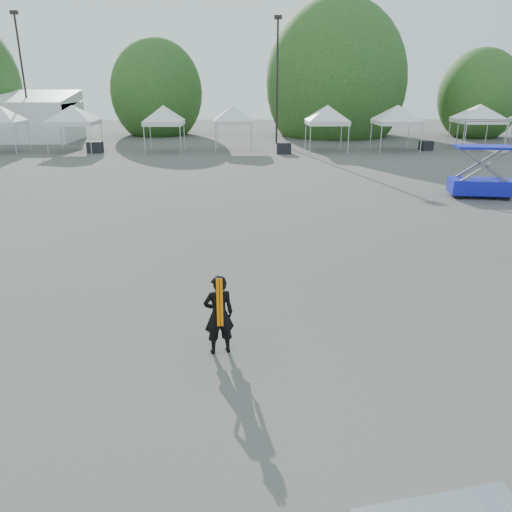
{
  "coord_description": "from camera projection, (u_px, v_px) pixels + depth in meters",
  "views": [
    {
      "loc": [
        0.1,
        -10.5,
        4.99
      ],
      "look_at": [
        0.39,
        -0.02,
        1.3
      ],
      "focal_mm": 35.0,
      "sensor_mm": 36.0,
      "label": 1
    }
  ],
  "objects": [
    {
      "name": "ground",
      "position": [
        239.0,
        309.0,
        11.55
      ],
      "size": [
        120.0,
        120.0,
        0.0
      ],
      "primitive_type": "plane",
      "color": "#474442",
      "rests_on": "ground"
    },
    {
      "name": "tent_b",
      "position": [
        0.0,
        109.0,
        35.89
      ],
      "size": [
        3.88,
        3.88,
        3.88
      ],
      "color": "silver",
      "rests_on": "ground"
    },
    {
      "name": "tent_g",
      "position": [
        398.0,
        109.0,
        36.68
      ],
      "size": [
        4.45,
        4.45,
        3.88
      ],
      "color": "silver",
      "rests_on": "ground"
    },
    {
      "name": "tree_mid_w",
      "position": [
        157.0,
        93.0,
        47.75
      ],
      "size": [
        4.16,
        4.16,
        6.33
      ],
      "color": "#382314",
      "rests_on": "ground"
    },
    {
      "name": "tree_far_e",
      "position": [
        479.0,
        97.0,
        45.82
      ],
      "size": [
        3.84,
        3.84,
        5.84
      ],
      "color": "#382314",
      "rests_on": "ground"
    },
    {
      "name": "tent_e",
      "position": [
        233.0,
        109.0,
        36.81
      ],
      "size": [
        4.01,
        4.01,
        3.88
      ],
      "color": "silver",
      "rests_on": "ground"
    },
    {
      "name": "scissor_lift",
      "position": [
        484.0,
        159.0,
        22.1
      ],
      "size": [
        2.8,
        1.72,
        3.39
      ],
      "rotation": [
        0.0,
        0.0,
        -0.16
      ],
      "color": "#0E0DB1",
      "rests_on": "ground"
    },
    {
      "name": "crate_east",
      "position": [
        426.0,
        146.0,
        37.78
      ],
      "size": [
        1.04,
        0.89,
        0.69
      ],
      "primitive_type": "cube",
      "rotation": [
        0.0,
        0.0,
        0.25
      ],
      "color": "black",
      "rests_on": "ground"
    },
    {
      "name": "tent_d",
      "position": [
        163.0,
        109.0,
        36.11
      ],
      "size": [
        3.9,
        3.9,
        3.88
      ],
      "color": "silver",
      "rests_on": "ground"
    },
    {
      "name": "tent_h",
      "position": [
        480.0,
        108.0,
        38.07
      ],
      "size": [
        4.62,
        4.62,
        3.88
      ],
      "color": "silver",
      "rests_on": "ground"
    },
    {
      "name": "tent_c",
      "position": [
        72.0,
        109.0,
        36.34
      ],
      "size": [
        4.65,
        4.65,
        3.88
      ],
      "color": "silver",
      "rests_on": "ground"
    },
    {
      "name": "man",
      "position": [
        219.0,
        314.0,
        9.45
      ],
      "size": [
        0.66,
        0.52,
        1.6
      ],
      "rotation": [
        0.0,
        0.0,
        3.4
      ],
      "color": "black",
      "rests_on": "ground"
    },
    {
      "name": "crate_mid",
      "position": [
        284.0,
        148.0,
        36.01
      ],
      "size": [
        1.05,
        0.83,
        0.8
      ],
      "primitive_type": "cube",
      "rotation": [
        0.0,
        0.0,
        -0.03
      ],
      "color": "black",
      "rests_on": "ground"
    },
    {
      "name": "tent_f",
      "position": [
        328.0,
        109.0,
        36.52
      ],
      "size": [
        4.19,
        4.19,
        3.88
      ],
      "color": "silver",
      "rests_on": "ground"
    },
    {
      "name": "light_pole_west",
      "position": [
        22.0,
        71.0,
        41.22
      ],
      "size": [
        0.6,
        0.25,
        10.3
      ],
      "color": "black",
      "rests_on": "ground"
    },
    {
      "name": "crate_west",
      "position": [
        95.0,
        147.0,
        36.5
      ],
      "size": [
        1.09,
        0.9,
        0.79
      ],
      "primitive_type": "cube",
      "rotation": [
        0.0,
        0.0,
        -0.12
      ],
      "color": "black",
      "rests_on": "ground"
    },
    {
      "name": "tree_mid_e",
      "position": [
        336.0,
        83.0,
        46.96
      ],
      "size": [
        5.12,
        5.12,
        7.79
      ],
      "color": "#382314",
      "rests_on": "ground"
    },
    {
      "name": "light_pole_east",
      "position": [
        277.0,
        74.0,
        39.98
      ],
      "size": [
        0.6,
        0.25,
        9.8
      ],
      "color": "black",
      "rests_on": "ground"
    }
  ]
}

